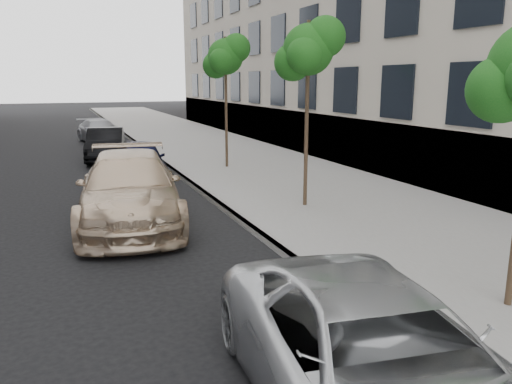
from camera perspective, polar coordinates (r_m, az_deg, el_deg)
sidewalk at (r=28.53m, az=-7.35°, el=5.90°), size 6.40×72.00×0.14m
curb at (r=27.92m, az=-13.59°, el=5.51°), size 0.15×72.00×0.14m
tree_mid at (r=12.95m, az=6.10°, el=15.86°), size 1.63×1.43×4.78m
tree_far at (r=18.94m, az=-3.43°, el=15.17°), size 1.66×1.46×4.89m
minivan at (r=5.20m, az=13.66°, el=-18.65°), size 2.95×5.26×1.39m
suv at (r=12.31m, az=-14.22°, el=0.37°), size 3.05×5.97×1.66m
sedan_blue at (r=17.96m, az=-13.02°, el=3.65°), size 1.81×3.95×1.31m
sedan_black at (r=22.41m, az=-16.80°, el=5.24°), size 2.07×4.33×1.37m
sedan_rear at (r=28.83m, az=-17.41°, el=6.63°), size 2.49×4.62×1.27m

